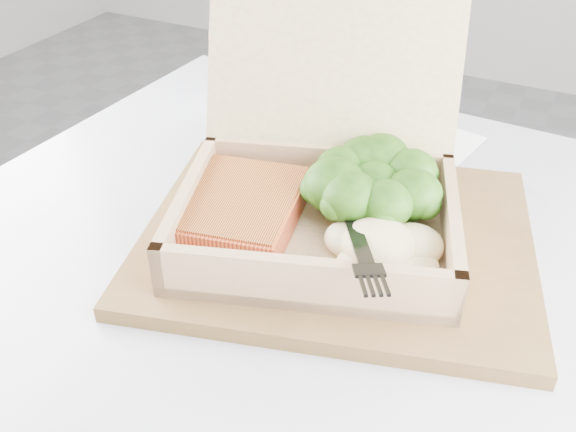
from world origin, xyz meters
The scene contains 9 objects.
cafe_table centered at (0.13, -0.17, 0.52)m, with size 0.74×0.74×0.70m.
serving_tray centered at (0.15, -0.13, 0.70)m, with size 0.34×0.27×0.01m, color brown.
takeout_container centered at (0.12, -0.11, 0.76)m, with size 0.30×0.31×0.21m.
salmon_fillet centered at (0.07, -0.16, 0.73)m, with size 0.10×0.13×0.03m, color #D36129.
broccoli_pile centered at (0.17, -0.10, 0.74)m, with size 0.13×0.13×0.05m, color #3A771A, non-canonical shape.
mashed_potatoes centered at (0.20, -0.16, 0.74)m, with size 0.10×0.09×0.03m, color beige.
plastic_fork centered at (0.17, -0.16, 0.75)m, with size 0.09×0.14×0.03m.
paper_cup centered at (-0.07, 0.09, 0.74)m, with size 0.07×0.07×0.09m.
receipt centered at (0.18, 0.08, 0.70)m, with size 0.07×0.13×0.00m, color white.
Camera 1 is at (0.31, -0.55, 1.05)m, focal length 40.00 mm.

